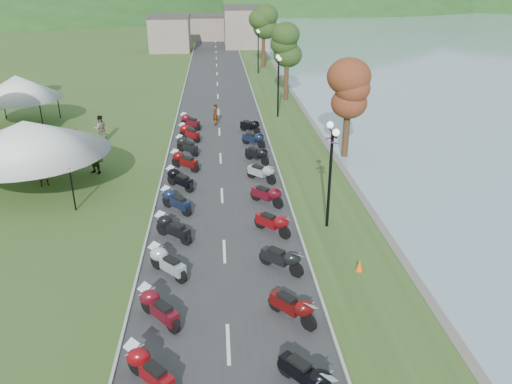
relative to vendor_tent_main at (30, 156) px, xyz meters
name	(u,v)px	position (x,y,z in m)	size (l,w,h in m)	color
road	(219,112)	(10.49, 16.28, -1.99)	(7.00, 120.00, 0.02)	#323234
hills_backdrop	(214,4)	(10.49, 176.28, -2.00)	(360.00, 120.00, 76.00)	#285621
far_building	(203,29)	(8.49, 61.28, 0.50)	(18.00, 16.00, 5.00)	gray
moto_row_left	(169,264)	(8.23, -9.45, -1.45)	(2.60, 43.85, 1.10)	#331411
moto_row_right	(272,223)	(12.75, -6.21, -1.45)	(2.60, 34.47, 1.10)	#331411
vendor_tent_main	(30,156)	(0.00, 0.00, 0.00)	(5.83, 5.83, 4.00)	white
vendor_tent_side	(20,101)	(-5.06, 13.23, 0.00)	(4.41, 4.41, 4.00)	white
tree_lakeside	(348,105)	(18.76, 4.14, 1.49)	(2.51, 2.51, 6.98)	#2E4D1C
pedestrian_a	(45,185)	(0.34, 0.55, -2.00)	(0.70, 0.51, 1.92)	slate
pedestrian_b	(102,141)	(1.93, 8.72, -2.00)	(0.93, 0.51, 1.90)	slate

